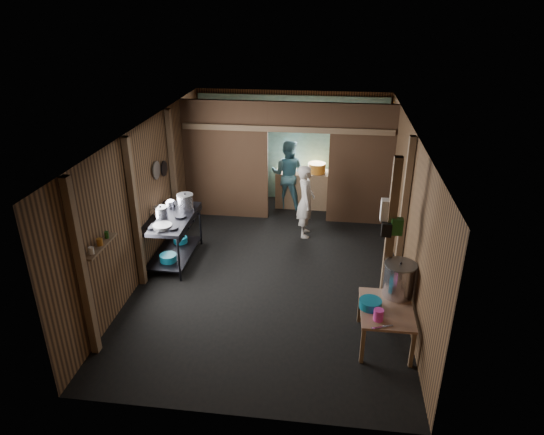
# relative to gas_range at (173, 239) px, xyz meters

# --- Properties ---
(floor) EXTENTS (4.50, 7.00, 0.00)m
(floor) POSITION_rel_gas_range_xyz_m (1.88, -0.03, -0.45)
(floor) COLOR black
(floor) RESTS_ON ground
(ceiling) EXTENTS (4.50, 7.00, 0.00)m
(ceiling) POSITION_rel_gas_range_xyz_m (1.88, -0.03, 2.15)
(ceiling) COLOR #313131
(ceiling) RESTS_ON ground
(wall_back) EXTENTS (4.50, 0.00, 2.60)m
(wall_back) POSITION_rel_gas_range_xyz_m (1.88, 3.47, 0.85)
(wall_back) COLOR brown
(wall_back) RESTS_ON ground
(wall_front) EXTENTS (4.50, 0.00, 2.60)m
(wall_front) POSITION_rel_gas_range_xyz_m (1.88, -3.53, 0.85)
(wall_front) COLOR brown
(wall_front) RESTS_ON ground
(wall_left) EXTENTS (0.00, 7.00, 2.60)m
(wall_left) POSITION_rel_gas_range_xyz_m (-0.37, -0.03, 0.85)
(wall_left) COLOR brown
(wall_left) RESTS_ON ground
(wall_right) EXTENTS (0.00, 7.00, 2.60)m
(wall_right) POSITION_rel_gas_range_xyz_m (4.13, -0.03, 0.85)
(wall_right) COLOR brown
(wall_right) RESTS_ON ground
(partition_left) EXTENTS (1.85, 0.10, 2.60)m
(partition_left) POSITION_rel_gas_range_xyz_m (0.55, 2.17, 0.85)
(partition_left) COLOR #412C1D
(partition_left) RESTS_ON floor
(partition_right) EXTENTS (1.35, 0.10, 2.60)m
(partition_right) POSITION_rel_gas_range_xyz_m (3.46, 2.17, 0.85)
(partition_right) COLOR #412C1D
(partition_right) RESTS_ON floor
(partition_header) EXTENTS (1.30, 0.10, 0.60)m
(partition_header) POSITION_rel_gas_range_xyz_m (2.13, 2.17, 1.85)
(partition_header) COLOR #412C1D
(partition_header) RESTS_ON wall_back
(turquoise_panel) EXTENTS (4.40, 0.06, 2.50)m
(turquoise_panel) POSITION_rel_gas_range_xyz_m (1.88, 3.41, 0.80)
(turquoise_panel) COLOR #8DC8C3
(turquoise_panel) RESTS_ON wall_back
(back_counter) EXTENTS (1.20, 0.50, 0.85)m
(back_counter) POSITION_rel_gas_range_xyz_m (2.18, 2.92, -0.03)
(back_counter) COLOR brown
(back_counter) RESTS_ON floor
(wall_clock) EXTENTS (0.20, 0.03, 0.20)m
(wall_clock) POSITION_rel_gas_range_xyz_m (2.13, 3.37, 1.45)
(wall_clock) COLOR silver
(wall_clock) RESTS_ON wall_back
(post_left_a) EXTENTS (0.10, 0.12, 2.60)m
(post_left_a) POSITION_rel_gas_range_xyz_m (-0.30, -2.63, 0.85)
(post_left_a) COLOR brown
(post_left_a) RESTS_ON floor
(post_left_b) EXTENTS (0.10, 0.12, 2.60)m
(post_left_b) POSITION_rel_gas_range_xyz_m (-0.30, -0.83, 0.85)
(post_left_b) COLOR brown
(post_left_b) RESTS_ON floor
(post_left_c) EXTENTS (0.10, 0.12, 2.60)m
(post_left_c) POSITION_rel_gas_range_xyz_m (-0.30, 1.17, 0.85)
(post_left_c) COLOR brown
(post_left_c) RESTS_ON floor
(post_right) EXTENTS (0.10, 0.12, 2.60)m
(post_right) POSITION_rel_gas_range_xyz_m (4.06, -0.23, 0.85)
(post_right) COLOR brown
(post_right) RESTS_ON floor
(post_free) EXTENTS (0.12, 0.12, 2.60)m
(post_free) POSITION_rel_gas_range_xyz_m (3.73, -1.33, 0.85)
(post_free) COLOR brown
(post_free) RESTS_ON floor
(cross_beam) EXTENTS (4.40, 0.12, 0.12)m
(cross_beam) POSITION_rel_gas_range_xyz_m (1.88, 2.12, 1.60)
(cross_beam) COLOR brown
(cross_beam) RESTS_ON wall_left
(pan_lid_big) EXTENTS (0.03, 0.34, 0.34)m
(pan_lid_big) POSITION_rel_gas_range_xyz_m (-0.33, 0.37, 1.20)
(pan_lid_big) COLOR slate
(pan_lid_big) RESTS_ON wall_left
(pan_lid_small) EXTENTS (0.03, 0.30, 0.30)m
(pan_lid_small) POSITION_rel_gas_range_xyz_m (-0.33, 0.77, 1.10)
(pan_lid_small) COLOR black
(pan_lid_small) RESTS_ON wall_left
(wall_shelf) EXTENTS (0.14, 0.80, 0.03)m
(wall_shelf) POSITION_rel_gas_range_xyz_m (-0.27, -2.13, 0.95)
(wall_shelf) COLOR brown
(wall_shelf) RESTS_ON wall_left
(jar_white) EXTENTS (0.07, 0.07, 0.10)m
(jar_white) POSITION_rel_gas_range_xyz_m (-0.27, -2.38, 1.01)
(jar_white) COLOR silver
(jar_white) RESTS_ON wall_shelf
(jar_yellow) EXTENTS (0.08, 0.08, 0.10)m
(jar_yellow) POSITION_rel_gas_range_xyz_m (-0.27, -2.13, 1.01)
(jar_yellow) COLOR #B36B20
(jar_yellow) RESTS_ON wall_shelf
(jar_green) EXTENTS (0.06, 0.06, 0.10)m
(jar_green) POSITION_rel_gas_range_xyz_m (-0.27, -1.91, 1.01)
(jar_green) COLOR #1B5019
(jar_green) RESTS_ON wall_shelf
(bag_white) EXTENTS (0.22, 0.15, 0.32)m
(bag_white) POSITION_rel_gas_range_xyz_m (3.68, -1.25, 1.33)
(bag_white) COLOR silver
(bag_white) RESTS_ON post_free
(bag_green) EXTENTS (0.16, 0.12, 0.24)m
(bag_green) POSITION_rel_gas_range_xyz_m (3.80, -1.39, 1.15)
(bag_green) COLOR #1B5019
(bag_green) RESTS_ON post_free
(bag_black) EXTENTS (0.14, 0.10, 0.20)m
(bag_black) POSITION_rel_gas_range_xyz_m (3.66, -1.41, 1.10)
(bag_black) COLOR black
(bag_black) RESTS_ON post_free
(gas_range) EXTENTS (0.79, 1.53, 0.90)m
(gas_range) POSITION_rel_gas_range_xyz_m (0.00, 0.00, 0.00)
(gas_range) COLOR black
(gas_range) RESTS_ON floor
(prep_table) EXTENTS (0.72, 1.00, 0.59)m
(prep_table) POSITION_rel_gas_range_xyz_m (3.71, -1.93, -0.16)
(prep_table) COLOR #A37352
(prep_table) RESTS_ON floor
(stove_pot_large) EXTENTS (0.38, 0.38, 0.32)m
(stove_pot_large) POSITION_rel_gas_range_xyz_m (0.17, 0.37, 0.59)
(stove_pot_large) COLOR silver
(stove_pot_large) RESTS_ON gas_range
(stove_pot_med) EXTENTS (0.25, 0.25, 0.22)m
(stove_pot_med) POSITION_rel_gas_range_xyz_m (-0.17, -0.04, 0.54)
(stove_pot_med) COLOR silver
(stove_pot_med) RESTS_ON gas_range
(stove_saucepan) EXTENTS (0.19, 0.19, 0.11)m
(stove_saucepan) POSITION_rel_gas_range_xyz_m (-0.17, 0.46, 0.51)
(stove_saucepan) COLOR silver
(stove_saucepan) RESTS_ON gas_range
(frying_pan) EXTENTS (0.34, 0.56, 0.08)m
(frying_pan) POSITION_rel_gas_range_xyz_m (0.00, -0.46, 0.48)
(frying_pan) COLOR slate
(frying_pan) RESTS_ON gas_range
(blue_tub_front) EXTENTS (0.31, 0.31, 0.13)m
(blue_tub_front) POSITION_rel_gas_range_xyz_m (0.00, -0.34, -0.21)
(blue_tub_front) COLOR #116E8A
(blue_tub_front) RESTS_ON gas_range
(blue_tub_back) EXTENTS (0.27, 0.27, 0.11)m
(blue_tub_back) POSITION_rel_gas_range_xyz_m (0.00, 0.40, -0.22)
(blue_tub_back) COLOR #116E8A
(blue_tub_back) RESTS_ON gas_range
(stock_pot) EXTENTS (0.61, 0.61, 0.53)m
(stock_pot) POSITION_rel_gas_range_xyz_m (3.89, -1.57, 0.38)
(stock_pot) COLOR silver
(stock_pot) RESTS_ON prep_table
(wash_basin) EXTENTS (0.37, 0.37, 0.12)m
(wash_basin) POSITION_rel_gas_range_xyz_m (3.48, -1.94, 0.20)
(wash_basin) COLOR #116E8A
(wash_basin) RESTS_ON prep_table
(pink_bucket) EXTENTS (0.17, 0.17, 0.16)m
(pink_bucket) POSITION_rel_gas_range_xyz_m (3.57, -2.22, 0.22)
(pink_bucket) COLOR #EC3AAD
(pink_bucket) RESTS_ON prep_table
(knife) EXTENTS (0.29, 0.14, 0.01)m
(knife) POSITION_rel_gas_range_xyz_m (3.62, -2.38, 0.14)
(knife) COLOR silver
(knife) RESTS_ON prep_table
(yellow_tub) EXTENTS (0.40, 0.40, 0.22)m
(yellow_tub) POSITION_rel_gas_range_xyz_m (2.51, 2.92, 0.51)
(yellow_tub) COLOR #B36B20
(yellow_tub) RESTS_ON back_counter
(red_cup) EXTENTS (0.12, 0.12, 0.14)m
(red_cup) POSITION_rel_gas_range_xyz_m (1.91, 2.92, 0.47)
(red_cup) COLOR #D23A4D
(red_cup) RESTS_ON back_counter
(cook) EXTENTS (0.41, 0.58, 1.52)m
(cook) POSITION_rel_gas_range_xyz_m (2.36, 1.39, 0.31)
(cook) COLOR beige
(cook) RESTS_ON floor
(worker_back) EXTENTS (0.87, 0.73, 1.62)m
(worker_back) POSITION_rel_gas_range_xyz_m (1.85, 2.85, 0.36)
(worker_back) COLOR #40727F
(worker_back) RESTS_ON floor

